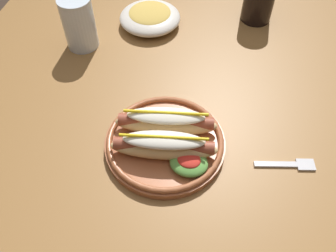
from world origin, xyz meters
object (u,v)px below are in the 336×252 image
hot_dog_plate (166,139)px  water_cup (79,23)px  fork (290,165)px  side_bowl (150,17)px

hot_dog_plate → water_cup: 0.40m
fork → side_bowl: 0.55m
side_bowl → water_cup: bearing=-141.3°
fork → water_cup: size_ratio=0.90×
hot_dog_plate → water_cup: water_cup is taller
water_cup → side_bowl: size_ratio=0.80×
fork → side_bowl: (-0.38, 0.40, 0.02)m
fork → water_cup: (-0.53, 0.28, 0.06)m
hot_dog_plate → water_cup: bearing=135.1°
fork → water_cup: water_cup is taller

